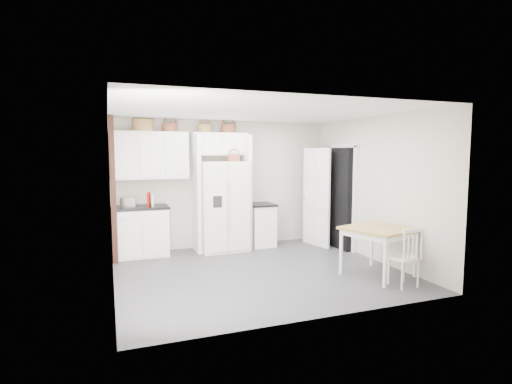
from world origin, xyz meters
name	(u,v)px	position (x,y,z in m)	size (l,w,h in m)	color
floor	(259,271)	(0.00, 0.00, 0.00)	(4.50, 4.50, 0.00)	#4D4D51
ceiling	(259,112)	(0.00, 0.00, 2.60)	(4.50, 4.50, 0.00)	white
wall_back	(225,184)	(0.00, 2.00, 1.30)	(4.50, 4.50, 0.00)	beige
wall_left	(111,199)	(-2.25, 0.00, 1.30)	(4.00, 4.00, 0.00)	beige
wall_right	(374,189)	(2.25, 0.00, 1.30)	(4.00, 4.00, 0.00)	beige
refrigerator	(223,206)	(-0.15, 1.62, 0.89)	(0.92, 0.74, 1.78)	white
base_cab_left	(141,232)	(-1.73, 1.70, 0.45)	(0.98, 0.62, 0.91)	white
base_cab_right	(261,226)	(0.70, 1.70, 0.43)	(0.49, 0.58, 0.85)	white
dining_table	(378,252)	(1.70, -0.87, 0.39)	(0.93, 0.93, 0.78)	olive
windsor_chair	(404,257)	(1.74, -1.41, 0.43)	(0.42, 0.38, 0.85)	white
counter_left	(140,207)	(-1.73, 1.70, 0.93)	(1.02, 0.66, 0.04)	black
counter_right	(261,204)	(0.70, 1.70, 0.87)	(0.52, 0.62, 0.04)	black
toaster	(129,202)	(-1.94, 1.63, 1.04)	(0.26, 0.15, 0.18)	silver
cookbook_red	(149,199)	(-1.58, 1.62, 1.08)	(0.04, 0.18, 0.26)	maroon
cookbook_cream	(152,200)	(-1.52, 1.62, 1.07)	(0.03, 0.16, 0.24)	#F4EBBC
basket_upper_b	(143,125)	(-1.63, 1.83, 2.46)	(0.39, 0.39, 0.23)	olive
basket_upper_c	(170,128)	(-1.13, 1.83, 2.43)	(0.28, 0.28, 0.16)	maroon
basket_bridge_a	(205,129)	(-0.45, 1.83, 2.43)	(0.28, 0.28, 0.15)	olive
basket_bridge_b	(228,129)	(0.04, 1.83, 2.43)	(0.29, 0.29, 0.17)	maroon
basket_fridge_b	(234,158)	(0.06, 1.52, 1.85)	(0.25, 0.25, 0.13)	maroon
upper_cabinet	(151,155)	(-1.50, 1.83, 1.90)	(1.40, 0.34, 0.90)	white
bridge_cabinet	(219,144)	(-0.15, 1.83, 2.12)	(1.12, 0.34, 0.45)	white
fridge_panel_left	(196,194)	(-0.66, 1.70, 1.15)	(0.08, 0.60, 2.30)	white
fridge_panel_right	(246,192)	(0.36, 1.70, 1.15)	(0.08, 0.60, 2.30)	white
trim_post	(113,190)	(-2.20, 1.35, 1.30)	(0.09, 0.09, 2.60)	black
doorway_void	(340,198)	(2.16, 1.00, 1.02)	(0.18, 0.85, 2.05)	black
door_slab	(316,197)	(1.80, 1.33, 1.02)	(0.80, 0.04, 2.05)	white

